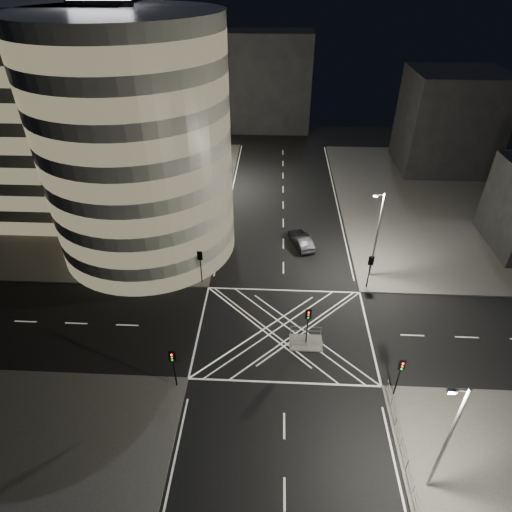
# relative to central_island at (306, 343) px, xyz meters

# --- Properties ---
(ground) EXTENTS (120.00, 120.00, 0.00)m
(ground) POSITION_rel_central_island_xyz_m (-2.00, 1.50, -0.07)
(ground) COLOR black
(ground) RESTS_ON ground
(sidewalk_far_left) EXTENTS (42.00, 42.00, 0.15)m
(sidewalk_far_left) POSITION_rel_central_island_xyz_m (-31.00, 28.50, 0.00)
(sidewalk_far_left) COLOR #4B4946
(sidewalk_far_left) RESTS_ON ground
(sidewalk_far_right) EXTENTS (42.00, 42.00, 0.15)m
(sidewalk_far_right) POSITION_rel_central_island_xyz_m (27.00, 28.50, 0.00)
(sidewalk_far_right) COLOR #4B4946
(sidewalk_far_right) RESTS_ON ground
(central_island) EXTENTS (3.00, 2.00, 0.15)m
(central_island) POSITION_rel_central_island_xyz_m (0.00, 0.00, 0.00)
(central_island) COLOR slate
(central_island) RESTS_ON ground
(office_tower_curved) EXTENTS (30.00, 29.00, 27.20)m
(office_tower_curved) POSITION_rel_central_island_xyz_m (-22.74, 20.24, 12.58)
(office_tower_curved) COLOR gray
(office_tower_curved) RESTS_ON sidewalk_far_left
(office_block_rear) EXTENTS (24.00, 16.00, 22.00)m
(office_block_rear) POSITION_rel_central_island_xyz_m (-24.00, 43.50, 11.07)
(office_block_rear) COLOR gray
(office_block_rear) RESTS_ON sidewalk_far_left
(building_right_far) EXTENTS (14.00, 12.00, 15.00)m
(building_right_far) POSITION_rel_central_island_xyz_m (24.00, 41.50, 7.58)
(building_right_far) COLOR black
(building_right_far) RESTS_ON sidewalk_far_right
(building_far_end) EXTENTS (18.00, 8.00, 18.00)m
(building_far_end) POSITION_rel_central_island_xyz_m (-6.00, 59.50, 8.93)
(building_far_end) COLOR black
(building_far_end) RESTS_ON ground
(tree_a) EXTENTS (3.90, 3.90, 6.82)m
(tree_a) POSITION_rel_central_island_xyz_m (-12.50, 10.50, 4.64)
(tree_a) COLOR black
(tree_a) RESTS_ON sidewalk_far_left
(tree_b) EXTENTS (4.60, 4.60, 7.05)m
(tree_b) POSITION_rel_central_island_xyz_m (-12.50, 16.50, 4.47)
(tree_b) COLOR black
(tree_b) RESTS_ON sidewalk_far_left
(tree_c) EXTENTS (3.77, 3.77, 6.17)m
(tree_c) POSITION_rel_central_island_xyz_m (-12.50, 22.50, 4.07)
(tree_c) COLOR black
(tree_c) RESTS_ON sidewalk_far_left
(tree_d) EXTENTS (5.15, 5.15, 7.58)m
(tree_d) POSITION_rel_central_island_xyz_m (-12.50, 28.50, 4.68)
(tree_d) COLOR black
(tree_d) RESTS_ON sidewalk_far_left
(tree_e) EXTENTS (4.35, 4.35, 6.81)m
(tree_e) POSITION_rel_central_island_xyz_m (-12.50, 34.50, 4.37)
(tree_e) COLOR black
(tree_e) RESTS_ON sidewalk_far_left
(traffic_signal_fl) EXTENTS (0.55, 0.22, 4.00)m
(traffic_signal_fl) POSITION_rel_central_island_xyz_m (-10.80, 8.30, 2.84)
(traffic_signal_fl) COLOR black
(traffic_signal_fl) RESTS_ON sidewalk_far_left
(traffic_signal_nl) EXTENTS (0.55, 0.22, 4.00)m
(traffic_signal_nl) POSITION_rel_central_island_xyz_m (-10.80, -5.30, 2.84)
(traffic_signal_nl) COLOR black
(traffic_signal_nl) RESTS_ON sidewalk_near_left
(traffic_signal_fr) EXTENTS (0.55, 0.22, 4.00)m
(traffic_signal_fr) POSITION_rel_central_island_xyz_m (6.80, 8.30, 2.84)
(traffic_signal_fr) COLOR black
(traffic_signal_fr) RESTS_ON sidewalk_far_right
(traffic_signal_nr) EXTENTS (0.55, 0.22, 4.00)m
(traffic_signal_nr) POSITION_rel_central_island_xyz_m (6.80, -5.30, 2.84)
(traffic_signal_nr) COLOR black
(traffic_signal_nr) RESTS_ON sidewalk_near_right
(traffic_signal_island) EXTENTS (0.55, 0.22, 4.00)m
(traffic_signal_island) POSITION_rel_central_island_xyz_m (0.00, 0.00, 2.84)
(traffic_signal_island) COLOR black
(traffic_signal_island) RESTS_ON central_island
(street_lamp_left_near) EXTENTS (1.25, 0.25, 10.00)m
(street_lamp_left_near) POSITION_rel_central_island_xyz_m (-11.44, 13.50, 5.47)
(street_lamp_left_near) COLOR slate
(street_lamp_left_near) RESTS_ON sidewalk_far_left
(street_lamp_left_far) EXTENTS (1.25, 0.25, 10.00)m
(street_lamp_left_far) POSITION_rel_central_island_xyz_m (-11.44, 31.50, 5.47)
(street_lamp_left_far) COLOR slate
(street_lamp_left_far) RESTS_ON sidewalk_far_left
(street_lamp_right_far) EXTENTS (1.25, 0.25, 10.00)m
(street_lamp_right_far) POSITION_rel_central_island_xyz_m (7.44, 10.50, 5.47)
(street_lamp_right_far) COLOR slate
(street_lamp_right_far) RESTS_ON sidewalk_far_right
(street_lamp_right_near) EXTENTS (1.25, 0.25, 10.00)m
(street_lamp_right_near) POSITION_rel_central_island_xyz_m (7.44, -12.50, 5.47)
(street_lamp_right_near) COLOR slate
(street_lamp_right_near) RESTS_ON sidewalk_near_right
(railing_near_right) EXTENTS (0.06, 11.70, 1.10)m
(railing_near_right) POSITION_rel_central_island_xyz_m (6.30, -10.65, 0.62)
(railing_near_right) COLOR slate
(railing_near_right) RESTS_ON sidewalk_near_right
(railing_island_south) EXTENTS (2.80, 0.06, 1.10)m
(railing_island_south) POSITION_rel_central_island_xyz_m (0.00, -0.90, 0.62)
(railing_island_south) COLOR slate
(railing_island_south) RESTS_ON central_island
(railing_island_north) EXTENTS (2.80, 0.06, 1.10)m
(railing_island_north) POSITION_rel_central_island_xyz_m (0.00, 0.90, 0.62)
(railing_island_north) COLOR slate
(railing_island_north) RESTS_ON central_island
(sedan) EXTENTS (3.27, 5.33, 1.66)m
(sedan) POSITION_rel_central_island_xyz_m (0.10, 16.07, 0.75)
(sedan) COLOR black
(sedan) RESTS_ON ground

